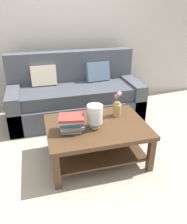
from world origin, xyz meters
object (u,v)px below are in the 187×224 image
at_px(coffee_table, 96,134).
at_px(book_stack_main, 71,123).
at_px(glass_hurricane_vase, 95,114).
at_px(couch, 75,96).
at_px(flower_pitcher, 117,106).

bearing_deg(coffee_table, book_stack_main, -169.05).
height_order(coffee_table, glass_hurricane_vase, glass_hurricane_vase).
height_order(couch, coffee_table, couch).
xyz_separation_m(book_stack_main, flower_pitcher, (0.63, 0.23, 0.03)).
bearing_deg(glass_hurricane_vase, couch, 89.52).
bearing_deg(book_stack_main, coffee_table, 10.95).
bearing_deg(flower_pitcher, glass_hurricane_vase, -148.13).
bearing_deg(couch, book_stack_main, -102.56).
bearing_deg(couch, coffee_table, -88.96).
bearing_deg(coffee_table, glass_hurricane_vase, -124.90).
relative_size(couch, glass_hurricane_vase, 7.65).
bearing_deg(book_stack_main, glass_hurricane_vase, 2.61).
bearing_deg(flower_pitcher, book_stack_main, -159.80).
xyz_separation_m(couch, book_stack_main, (-0.29, -1.29, 0.21)).
bearing_deg(coffee_table, couch, 91.04).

